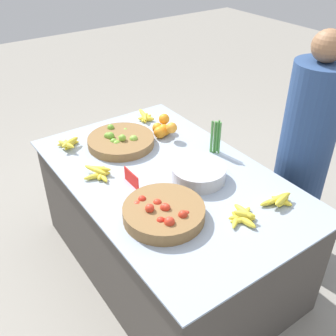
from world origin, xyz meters
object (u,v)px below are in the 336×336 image
Objects in this scene: metal_bowl at (199,173)px; vendor_person at (302,163)px; lime_bowl at (121,141)px; price_sign at (131,178)px; tomato_basket at (163,212)px.

metal_bowl is 0.71m from vendor_person.
price_sign is (0.43, -0.17, 0.01)m from lime_bowl.
tomato_basket is at bearing -13.59° from lime_bowl.
price_sign is 1.09m from vendor_person.
lime_bowl is 1.39× the size of metal_bowl.
lime_bowl is 1.17m from vendor_person.
lime_bowl is 0.46m from price_sign.
tomato_basket reaches higher than price_sign.
tomato_basket is 0.40m from metal_bowl.
price_sign is at bearing 177.52° from tomato_basket.
metal_bowl is 2.13× the size of price_sign.
lime_bowl is at bearing 158.39° from price_sign.
vendor_person is at bearing 46.46° from lime_bowl.
vendor_person reaches higher than price_sign.
tomato_basket reaches higher than metal_bowl.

